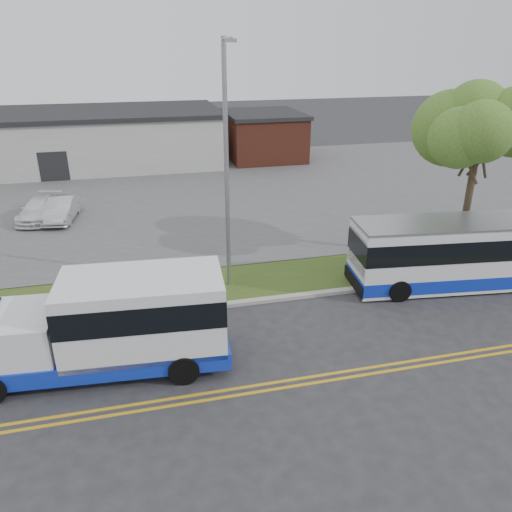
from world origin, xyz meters
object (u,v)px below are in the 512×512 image
object	(u,v)px
tree_east	(481,124)
parked_car_a	(62,209)
transit_bus	(475,252)
parked_car_b	(40,209)
streetlight_near	(227,162)
shuttle_bus	(118,321)

from	to	relation	value
tree_east	parked_car_a	bearing A→B (deg)	151.79
transit_bus	parked_car_b	distance (m)	22.68
parked_car_a	transit_bus	bearing A→B (deg)	-27.69
transit_bus	streetlight_near	bearing A→B (deg)	174.37
tree_east	transit_bus	xyz separation A→B (m)	(-1.08, -2.40, -4.77)
tree_east	parked_car_b	distance (m)	23.03
tree_east	parked_car_a	distance (m)	21.79
streetlight_near	shuttle_bus	distance (m)	7.26
parked_car_b	transit_bus	bearing A→B (deg)	-22.24
shuttle_bus	transit_bus	xyz separation A→B (m)	(14.24, 2.46, -0.18)
tree_east	parked_car_b	bearing A→B (deg)	152.38
streetlight_near	parked_car_b	size ratio (longest dim) A/B	2.33
transit_bus	parked_car_a	world-z (taller)	transit_bus
streetlight_near	tree_east	bearing A→B (deg)	1.42
streetlight_near	transit_bus	size ratio (longest dim) A/B	0.91
parked_car_b	tree_east	bearing A→B (deg)	-15.58
streetlight_near	shuttle_bus	bearing A→B (deg)	-133.31
streetlight_near	shuttle_bus	world-z (taller)	streetlight_near
transit_bus	tree_east	bearing A→B (deg)	72.15
parked_car_a	parked_car_b	world-z (taller)	parked_car_a
transit_bus	parked_car_a	bearing A→B (deg)	151.22
transit_bus	parked_car_b	xyz separation A→B (m)	(-18.73, 12.77, -0.74)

